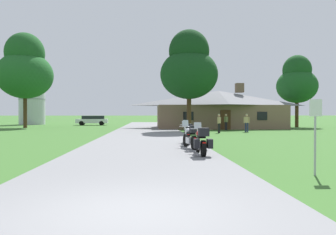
{
  "coord_description": "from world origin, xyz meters",
  "views": [
    {
      "loc": [
        0.34,
        -5.59,
        1.74
      ],
      "look_at": [
        1.63,
        18.46,
        1.44
      ],
      "focal_mm": 35.3,
      "sensor_mm": 36.0,
      "label": 1
    }
  ],
  "objects": [
    {
      "name": "asphalt_driveway",
      "position": [
        0.0,
        18.0,
        0.03
      ],
      "size": [
        6.4,
        80.0,
        0.06
      ],
      "primitive_type": "cube",
      "color": "slate",
      "rests_on": "ground"
    },
    {
      "name": "tree_by_lodge_front",
      "position": [
        4.1,
        26.34,
        6.19
      ],
      "size": [
        5.6,
        5.6,
        9.87
      ],
      "color": "#422D19",
      "rests_on": "ground"
    },
    {
      "name": "metal_signpost_roadside",
      "position": [
        4.96,
        3.4,
        1.35
      ],
      "size": [
        0.36,
        0.06,
        2.14
      ],
      "color": "#9EA0A5",
      "rests_on": "ground"
    },
    {
      "name": "parked_white_suv_far_left",
      "position": [
        -8.21,
        43.73,
        0.78
      ],
      "size": [
        4.71,
        2.13,
        1.4
      ],
      "rotation": [
        0.0,
        0.0,
        1.63
      ],
      "color": "silver",
      "rests_on": "ground"
    },
    {
      "name": "bystander_olive_shirt_near_lodge",
      "position": [
        8.12,
        27.94,
        0.95
      ],
      "size": [
        0.46,
        0.39,
        1.69
      ],
      "rotation": [
        0.0,
        0.0,
        0.63
      ],
      "color": "black",
      "rests_on": "ground"
    },
    {
      "name": "tree_right_of_lodge",
      "position": [
        18.97,
        35.43,
        5.81
      ],
      "size": [
        5.07,
        5.07,
        9.15
      ],
      "color": "#422D19",
      "rests_on": "ground"
    },
    {
      "name": "motorcycle_red_nearest_to_camera",
      "position": [
        2.4,
        7.63,
        0.61
      ],
      "size": [
        0.72,
        2.08,
        1.3
      ],
      "rotation": [
        0.0,
        0.0,
        0.0
      ],
      "color": "black",
      "rests_on": "asphalt_driveway"
    },
    {
      "name": "tree_left_far",
      "position": [
        -14.72,
        34.98,
        7.11
      ],
      "size": [
        6.58,
        6.58,
        11.43
      ],
      "color": "#422D19",
      "rests_on": "ground"
    },
    {
      "name": "motorcycle_silver_second_in_row",
      "position": [
        2.27,
        10.12,
        0.62
      ],
      "size": [
        0.8,
        2.07,
        1.3
      ],
      "rotation": [
        0.0,
        0.0,
        0.17
      ],
      "color": "black",
      "rests_on": "asphalt_driveway"
    },
    {
      "name": "bystander_tan_shirt_by_tree",
      "position": [
        9.36,
        24.86,
        0.95
      ],
      "size": [
        0.5,
        0.36,
        1.69
      ],
      "rotation": [
        0.0,
        0.0,
        5.81
      ],
      "color": "navy",
      "rests_on": "ground"
    },
    {
      "name": "bystander_tan_shirt_beside_signpost",
      "position": [
        6.44,
        23.41,
        0.95
      ],
      "size": [
        0.38,
        0.48,
        1.69
      ],
      "rotation": [
        0.0,
        0.0,
        4.16
      ],
      "color": "black",
      "rests_on": "ground"
    },
    {
      "name": "metal_silo_distant",
      "position": [
        -18.27,
        47.45,
        4.48
      ],
      "size": [
        4.05,
        4.05,
        8.94
      ],
      "color": "#B2B7BC",
      "rests_on": "ground"
    },
    {
      "name": "motorcycle_green_farthest_in_row",
      "position": [
        2.39,
        12.67,
        0.62
      ],
      "size": [
        0.66,
        2.08,
        1.3
      ],
      "rotation": [
        0.0,
        0.0,
        -0.01
      ],
      "color": "black",
      "rests_on": "asphalt_driveway"
    },
    {
      "name": "ground_plane",
      "position": [
        0.0,
        20.0,
        0.0
      ],
      "size": [
        500.0,
        500.0,
        0.0
      ],
      "primitive_type": "plane",
      "color": "#386628"
    },
    {
      "name": "stone_lodge",
      "position": [
        8.39,
        33.19,
        2.28
      ],
      "size": [
        15.13,
        8.16,
        5.33
      ],
      "color": "brown",
      "rests_on": "ground"
    }
  ]
}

